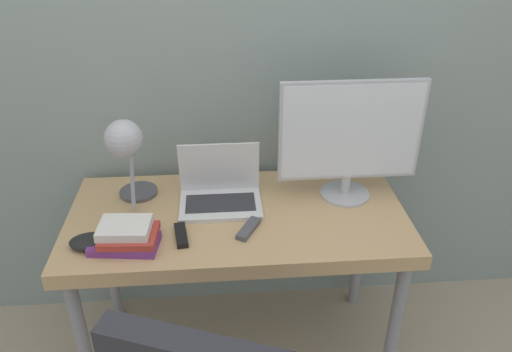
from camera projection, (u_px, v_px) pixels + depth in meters
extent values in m
cube|color=gray|center=(230.00, 47.00, 2.01)|extent=(8.00, 0.05, 2.60)
cube|color=tan|center=(238.00, 219.00, 1.96)|extent=(1.31, 0.64, 0.06)
cylinder|color=gray|center=(85.00, 348.00, 1.88)|extent=(0.05, 0.05, 0.69)
cylinder|color=gray|center=(394.00, 329.00, 1.96)|extent=(0.05, 0.05, 0.69)
cylinder|color=gray|center=(109.00, 259.00, 2.33)|extent=(0.05, 0.05, 0.69)
cylinder|color=gray|center=(359.00, 247.00, 2.41)|extent=(0.05, 0.05, 0.69)
cube|color=silver|center=(221.00, 205.00, 1.97)|extent=(0.32, 0.22, 0.02)
cube|color=#2D2D33|center=(221.00, 203.00, 1.97)|extent=(0.27, 0.13, 0.00)
cube|color=silver|center=(219.00, 167.00, 2.00)|extent=(0.32, 0.03, 0.22)
cube|color=black|center=(219.00, 167.00, 2.00)|extent=(0.29, 0.02, 0.19)
cylinder|color=#B7B7BC|center=(345.00, 194.00, 2.05)|extent=(0.20, 0.20, 0.01)
cylinder|color=#B7B7BC|center=(346.00, 184.00, 2.03)|extent=(0.04, 0.04, 0.08)
cube|color=#B7B7BC|center=(351.00, 131.00, 1.92)|extent=(0.56, 0.02, 0.41)
cube|color=silver|center=(352.00, 132.00, 1.91)|extent=(0.54, 0.00, 0.38)
cylinder|color=#4C4C51|center=(139.00, 192.00, 2.06)|extent=(0.15, 0.15, 0.02)
cylinder|color=#99999E|center=(132.00, 166.00, 1.92)|extent=(0.02, 0.16, 0.31)
sphere|color=#B2B2B7|center=(124.00, 139.00, 1.79)|extent=(0.14, 0.14, 0.14)
cube|color=#753384|center=(125.00, 244.00, 1.75)|extent=(0.25, 0.16, 0.03)
cube|color=#B2382D|center=(129.00, 236.00, 1.74)|extent=(0.21, 0.17, 0.02)
cube|color=silver|center=(125.00, 228.00, 1.73)|extent=(0.19, 0.15, 0.03)
cube|color=black|center=(181.00, 235.00, 1.80)|extent=(0.06, 0.14, 0.02)
cube|color=#4C4C51|center=(249.00, 229.00, 1.83)|extent=(0.10, 0.14, 0.02)
ellipsoid|color=black|center=(91.00, 241.00, 1.75)|extent=(0.15, 0.10, 0.04)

